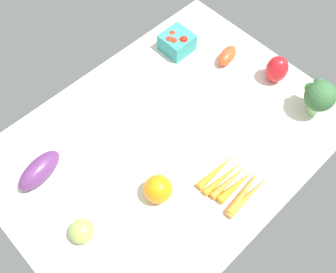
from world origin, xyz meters
TOP-DOWN VIEW (x-y plane):
  - tablecloth at (0.00, 0.00)cm, footprint 104.00×76.00cm
  - bell_pepper_red at (-42.39, 7.52)cm, footprint 8.07×8.07cm
  - heirloom_tomato_green at (36.87, 5.72)cm, footprint 6.68×6.68cm
  - broccoli_head at (-40.93, 24.16)cm, footprint 10.58×10.42cm
  - bell_pepper_orange at (14.46, 11.12)cm, footprint 9.95×9.95cm
  - carrot_bunch at (-3.21, 24.39)cm, footprint 17.54×14.12cm
  - roma_tomato at (-36.96, -9.00)cm, footprint 10.29×6.94cm
  - berry_basket at (-28.06, -24.83)cm, footprint 9.93×9.93cm
  - eggplant at (34.84, -16.89)cm, footprint 15.68×8.84cm

SIDE VIEW (x-z plane):
  - tablecloth at x=0.00cm, z-range 0.00..2.00cm
  - carrot_bunch at x=-3.21cm, z-range 1.84..4.67cm
  - roma_tomato at x=-36.96cm, z-range 2.00..6.85cm
  - eggplant at x=34.84cm, z-range 2.00..8.49cm
  - heirloom_tomato_green at x=36.87cm, z-range 2.00..8.68cm
  - berry_basket at x=-28.06cm, z-range 1.75..9.46cm
  - bell_pepper_orange at x=14.46cm, z-range 2.00..10.23cm
  - bell_pepper_red at x=-42.39cm, z-range 2.00..11.98cm
  - broccoli_head at x=-40.93cm, z-range 3.53..16.78cm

